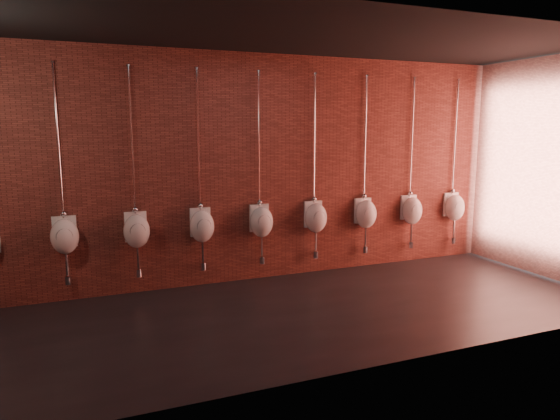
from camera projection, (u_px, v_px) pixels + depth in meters
The scene contains 10 objects.
ground at pixel (278, 316), 5.86m from camera, with size 8.50×8.50×0.00m, color black.
room_shell at pixel (278, 143), 5.53m from camera, with size 8.54×3.04×3.22m.
urinal_1 at pixel (65, 235), 6.14m from camera, with size 0.34×0.30×2.71m.
urinal_2 at pixel (137, 230), 6.46m from camera, with size 0.34×0.30×2.71m.
urinal_3 at pixel (202, 225), 6.77m from camera, with size 0.34×0.30×2.71m.
urinal_4 at pixel (261, 220), 7.09m from camera, with size 0.34×0.30×2.71m.
urinal_5 at pixel (316, 217), 7.40m from camera, with size 0.34×0.30×2.71m.
urinal_6 at pixel (366, 213), 7.72m from camera, with size 0.34×0.30×2.71m.
urinal_7 at pixel (412, 209), 8.03m from camera, with size 0.34×0.30×2.71m.
urinal_8 at pixel (454, 206), 8.35m from camera, with size 0.34×0.30×2.71m.
Camera 1 is at (-2.05, -5.18, 2.19)m, focal length 32.00 mm.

